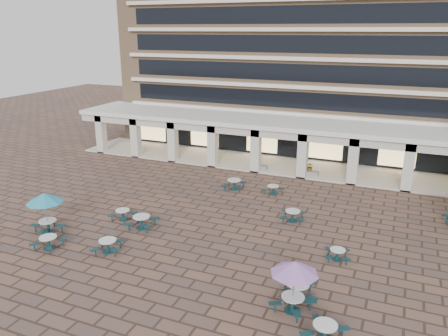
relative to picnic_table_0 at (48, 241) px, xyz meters
The scene contains 17 objects.
ground 10.58m from the picnic_table_0, 35.37° to the left, with size 120.00×120.00×0.00m, color brown.
apartment_building 34.92m from the picnic_table_0, 74.73° to the left, with size 40.00×15.50×25.20m.
retail_arcade 22.77m from the picnic_table_0, 67.60° to the left, with size 42.00×6.60×4.40m.
picnic_table_0 is the anchor object (origin of this frame).
picnic_table_1 3.61m from the picnic_table_0, 16.17° to the left, with size 2.06×2.06×0.76m.
picnic_table_2 16.51m from the picnic_table_0, ahead, with size 1.94×1.94×0.77m.
picnic_table_3 14.71m from the picnic_table_0, ahead, with size 2.11×2.11×0.81m.
picnic_table_4 2.92m from the picnic_table_0, 134.11° to the left, with size 2.29×2.29×2.65m.
picnic_table_5 5.69m from the picnic_table_0, 51.66° to the left, with size 2.05×2.05×0.84m.
picnic_table_6 14.81m from the picnic_table_0, ahead, with size 2.21×2.21×2.55m.
picnic_table_7 16.70m from the picnic_table_0, 18.19° to the left, with size 1.61×1.61×0.64m.
picnic_table_9 5.35m from the picnic_table_0, 72.38° to the left, with size 1.67×1.67×0.71m.
picnic_table_10 16.70m from the picnic_table_0, 54.96° to the left, with size 1.70×1.70×0.68m.
picnic_table_12 14.91m from the picnic_table_0, 64.53° to the left, with size 1.95×1.95×0.82m.
picnic_table_13 15.40m from the picnic_table_0, 37.16° to the left, with size 1.85×1.85×0.76m.
planter_left 20.16m from the picnic_table_0, 70.61° to the left, with size 1.50×0.67×1.14m.
planter_right 22.15m from the picnic_table_0, 59.16° to the left, with size 1.50×0.65×1.30m.
Camera 1 is at (9.78, -23.40, 12.34)m, focal length 35.00 mm.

